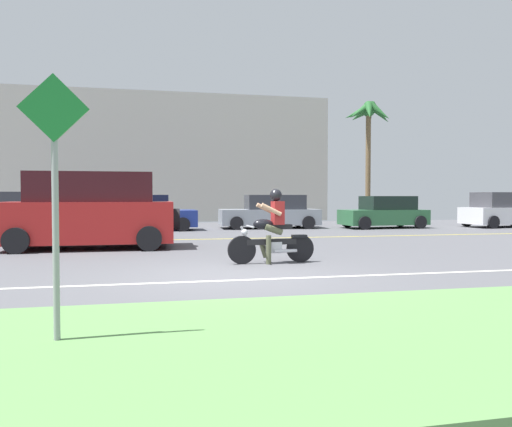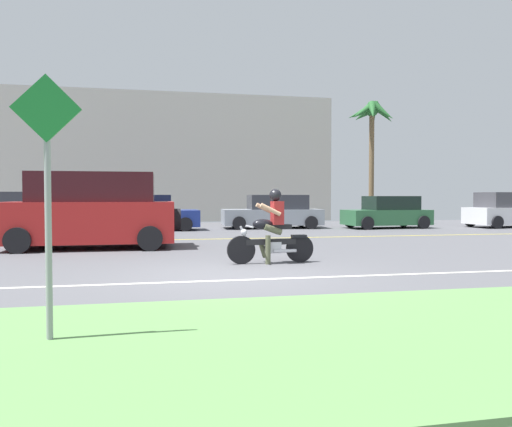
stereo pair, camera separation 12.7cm
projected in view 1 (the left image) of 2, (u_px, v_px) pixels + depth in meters
The scene contains 14 objects.
ground at pixel (213, 257), 11.65m from camera, with size 56.00×30.00×0.04m, color #545459.
grass_median at pixel (311, 340), 4.72m from camera, with size 56.00×3.80×0.06m, color #5B8C4C.
lane_line_near at pixel (240, 280), 8.25m from camera, with size 50.40×0.12×0.01m, color silver.
lane_line_far at pixel (194, 239), 16.09m from camera, with size 50.40×0.12×0.01m, color yellow.
motorcyclist at pixel (272, 232), 10.35m from camera, with size 1.84×0.60×1.54m.
suv_nearby at pixel (91, 212), 13.32m from camera, with size 4.59×2.29×2.02m.
parked_car_0 at pixel (25, 214), 19.03m from camera, with size 3.70×2.09×1.56m.
parked_car_1 at pixel (141, 214), 20.21m from camera, with size 4.31×1.92×1.45m.
parked_car_2 at pixel (271, 212), 21.89m from camera, with size 4.37×2.15×1.45m.
parked_car_3 at pixel (385, 213), 21.98m from camera, with size 3.77×1.96×1.41m.
parked_car_4 at pixel (503, 211), 22.70m from camera, with size 3.82×2.07×1.58m.
palm_tree_0 at pixel (368, 120), 25.40m from camera, with size 2.53×2.53×6.25m.
street_sign at pixel (55, 181), 4.55m from camera, with size 0.62×0.06×2.50m.
building_far at pixel (150, 159), 28.82m from camera, with size 20.22×4.00×7.09m, color #BCB7AD.
Camera 1 is at (-1.51, -8.55, 1.38)m, focal length 35.06 mm.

